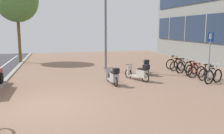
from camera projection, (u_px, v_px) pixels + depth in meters
The scene contains 14 objects.
ground at pixel (87, 103), 9.29m from camera, with size 21.00×40.00×0.13m.
bicycle_rack_00 at pixel (213, 76), 12.57m from camera, with size 1.39×0.58×1.02m.
bicycle_rack_01 at pixel (207, 74), 13.35m from camera, with size 1.32×0.47×0.97m.
bicycle_rack_02 at pixel (197, 72), 14.05m from camera, with size 1.27×0.48×0.93m.
bicycle_rack_03 at pixel (192, 69), 14.82m from camera, with size 1.20×0.61×0.96m.
bicycle_rack_04 at pixel (184, 67), 15.54m from camera, with size 1.40×0.52×1.01m.
bicycle_rack_05 at pixel (178, 66), 16.27m from camera, with size 1.31×0.48×0.95m.
bicycle_rack_06 at pixel (174, 64), 17.04m from camera, with size 1.38×0.48×1.02m.
scooter_near at pixel (113, 76), 12.18m from camera, with size 0.52×1.77×0.94m.
scooter_mid at pixel (140, 73), 13.10m from camera, with size 0.99×1.72×0.96m.
scooter_far at pixel (146, 67), 14.83m from camera, with size 0.84×1.63×1.00m.
parking_sign at pixel (210, 51), 12.85m from camera, with size 0.40×0.07×2.63m.
lamp_post at pixel (106, 19), 15.18m from camera, with size 0.20×0.52×6.15m.
street_tree at pixel (17, 1), 19.33m from camera, with size 3.37×3.37×6.67m.
Camera 1 is at (0.31, -8.93, 2.83)m, focal length 38.76 mm.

